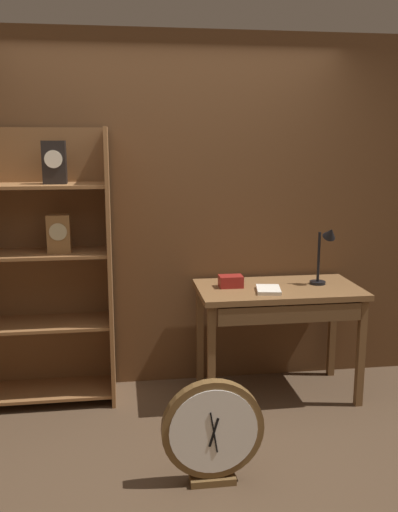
{
  "coord_description": "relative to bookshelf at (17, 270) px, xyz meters",
  "views": [
    {
      "loc": [
        -0.37,
        -2.79,
        1.83
      ],
      "look_at": [
        0.13,
        0.7,
        1.11
      ],
      "focal_mm": 39.36,
      "sensor_mm": 36.0,
      "label": 1
    }
  ],
  "objects": [
    {
      "name": "ground_plane",
      "position": [
        1.08,
        -1.11,
        -0.96
      ],
      "size": [
        10.0,
        10.0,
        0.0
      ],
      "primitive_type": "plane",
      "color": "#4C3826"
    },
    {
      "name": "back_wood_panel",
      "position": [
        1.08,
        0.22,
        0.34
      ],
      "size": [
        4.8,
        0.05,
        2.6
      ],
      "primitive_type": "cube",
      "color": "brown",
      "rests_on": "ground"
    },
    {
      "name": "bookshelf",
      "position": [
        0.0,
        0.0,
        0.0
      ],
      "size": [
        1.26,
        0.4,
        1.92
      ],
      "color": "brown",
      "rests_on": "ground"
    },
    {
      "name": "workbench",
      "position": [
        1.81,
        -0.19,
        -0.25
      ],
      "size": [
        1.15,
        0.63,
        0.81
      ],
      "color": "brown",
      "rests_on": "ground"
    },
    {
      "name": "desk_lamp",
      "position": [
        2.15,
        -0.15,
        0.12
      ],
      "size": [
        0.17,
        0.17,
        0.44
      ],
      "color": "black",
      "rests_on": "workbench"
    },
    {
      "name": "toolbox_small",
      "position": [
        1.48,
        -0.12,
        -0.1
      ],
      "size": [
        0.17,
        0.12,
        0.08
      ],
      "primitive_type": "cube",
      "color": "maroon",
      "rests_on": "workbench"
    },
    {
      "name": "open_repair_manual",
      "position": [
        1.71,
        -0.28,
        -0.13
      ],
      "size": [
        0.2,
        0.25,
        0.02
      ],
      "primitive_type": "cube",
      "rotation": [
        0.0,
        0.0,
        -0.18
      ],
      "color": "silver",
      "rests_on": "workbench"
    },
    {
      "name": "round_clock_large",
      "position": [
        1.17,
        -1.19,
        -0.66
      ],
      "size": [
        0.56,
        0.11,
        0.6
      ],
      "color": "brown",
      "rests_on": "ground"
    }
  ]
}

